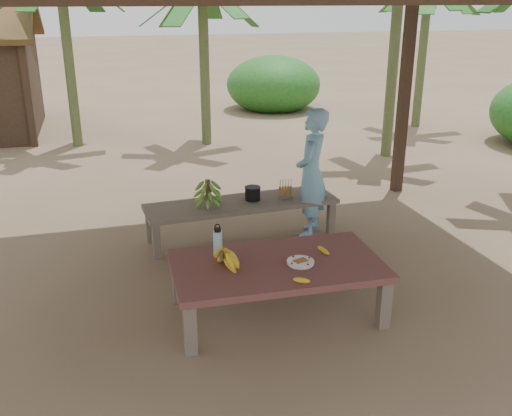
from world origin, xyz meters
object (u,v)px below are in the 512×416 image
object	(u,v)px
plate	(301,262)
woman	(311,173)
ripe_banana_bunch	(222,259)
bench	(242,206)
cooking_pot	(253,194)
water_flask	(218,242)
work_table	(277,269)

from	to	relation	value
plate	woman	distance (m)	1.90
ripe_banana_bunch	bench	bearing A→B (deg)	70.56
ripe_banana_bunch	cooking_pot	distance (m)	1.89
bench	plate	xyz separation A→B (m)	(0.06, -1.81, 0.12)
plate	woman	world-z (taller)	woman
water_flask	work_table	bearing A→B (deg)	-31.08
ripe_banana_bunch	cooking_pot	bearing A→B (deg)	66.89
work_table	water_flask	xyz separation A→B (m)	(-0.46, 0.28, 0.19)
bench	plate	distance (m)	1.82
water_flask	cooking_pot	xyz separation A→B (m)	(0.72, 1.48, -0.10)
plate	work_table	bearing A→B (deg)	155.32
woman	work_table	bearing A→B (deg)	1.95
plate	cooking_pot	xyz separation A→B (m)	(0.08, 1.84, 0.01)
plate	water_flask	size ratio (longest dim) A/B	0.78
plate	water_flask	bearing A→B (deg)	150.65
work_table	bench	xyz separation A→B (m)	(0.12, 1.73, -0.04)
work_table	bench	world-z (taller)	work_table
plate	woman	size ratio (longest dim) A/B	0.16
plate	water_flask	xyz separation A→B (m)	(-0.64, 0.36, 0.11)
work_table	cooking_pot	world-z (taller)	cooking_pot
work_table	woman	bearing A→B (deg)	62.39
cooking_pot	woman	world-z (taller)	woman
ripe_banana_bunch	cooking_pot	size ratio (longest dim) A/B	1.64
ripe_banana_bunch	woman	xyz separation A→B (m)	(1.41, 1.63, 0.16)
bench	cooking_pot	bearing A→B (deg)	8.85
water_flask	woman	xyz separation A→B (m)	(1.39, 1.37, 0.12)
work_table	cooking_pot	distance (m)	1.78
woman	plate	bearing A→B (deg)	8.03
ripe_banana_bunch	water_flask	bearing A→B (deg)	85.40
cooking_pot	ripe_banana_bunch	bearing A→B (deg)	-113.11
bench	woman	world-z (taller)	woman
plate	cooking_pot	world-z (taller)	cooking_pot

